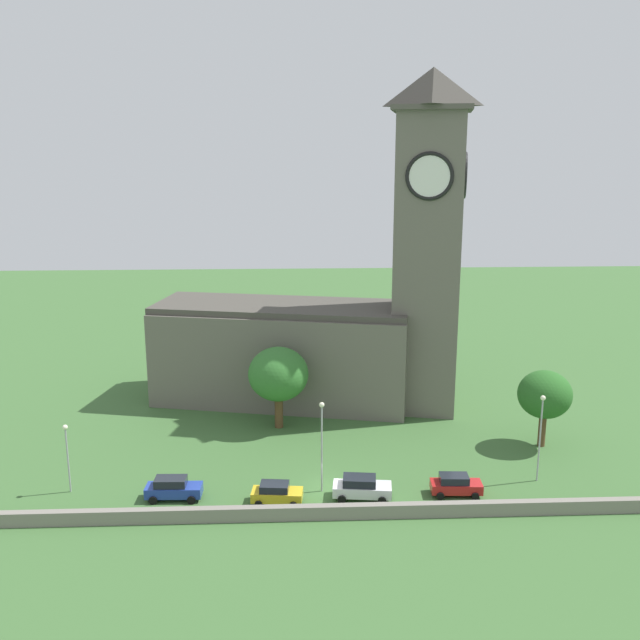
{
  "coord_description": "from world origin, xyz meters",
  "views": [
    {
      "loc": [
        -3.1,
        -54.7,
        27.78
      ],
      "look_at": [
        -0.23,
        8.3,
        12.68
      ],
      "focal_mm": 39.7,
      "sensor_mm": 36.0,
      "label": 1
    }
  ],
  "objects_px": {
    "car_yellow": "(276,493)",
    "streetlamp_west_mid": "(322,433)",
    "church": "(330,316)",
    "car_blue": "(173,488)",
    "tree_riverside_west": "(278,374)",
    "streetlamp_central": "(541,425)",
    "tree_by_tower": "(545,395)",
    "car_red": "(456,485)",
    "streetlamp_west_end": "(67,446)",
    "car_white": "(361,487)"
  },
  "relations": [
    {
      "from": "car_red",
      "to": "tree_by_tower",
      "type": "bearing_deg",
      "value": 42.0
    },
    {
      "from": "streetlamp_west_end",
      "to": "car_white",
      "type": "bearing_deg",
      "value": -5.21
    },
    {
      "from": "car_blue",
      "to": "streetlamp_west_end",
      "type": "height_order",
      "value": "streetlamp_west_end"
    },
    {
      "from": "church",
      "to": "tree_riverside_west",
      "type": "bearing_deg",
      "value": -127.66
    },
    {
      "from": "church",
      "to": "tree_riverside_west",
      "type": "relative_size",
      "value": 4.23
    },
    {
      "from": "car_red",
      "to": "streetlamp_central",
      "type": "height_order",
      "value": "streetlamp_central"
    },
    {
      "from": "church",
      "to": "car_white",
      "type": "relative_size",
      "value": 7.23
    },
    {
      "from": "car_yellow",
      "to": "tree_by_tower",
      "type": "distance_m",
      "value": 27.77
    },
    {
      "from": "car_yellow",
      "to": "tree_by_tower",
      "type": "relative_size",
      "value": 0.57
    },
    {
      "from": "church",
      "to": "tree_by_tower",
      "type": "height_order",
      "value": "church"
    },
    {
      "from": "car_blue",
      "to": "tree_riverside_west",
      "type": "distance_m",
      "value": 18.0
    },
    {
      "from": "car_red",
      "to": "tree_riverside_west",
      "type": "distance_m",
      "value": 21.93
    },
    {
      "from": "church",
      "to": "streetlamp_west_end",
      "type": "xyz_separation_m",
      "value": [
        -23.02,
        -20.94,
        -5.88
      ]
    },
    {
      "from": "church",
      "to": "streetlamp_west_mid",
      "type": "bearing_deg",
      "value": -95.26
    },
    {
      "from": "car_red",
      "to": "streetlamp_west_mid",
      "type": "xyz_separation_m",
      "value": [
        -11.05,
        1.15,
        4.29
      ]
    },
    {
      "from": "car_red",
      "to": "tree_by_tower",
      "type": "distance_m",
      "value": 14.92
    },
    {
      "from": "car_blue",
      "to": "car_yellow",
      "type": "bearing_deg",
      "value": -7.13
    },
    {
      "from": "car_blue",
      "to": "tree_riverside_west",
      "type": "xyz_separation_m",
      "value": [
        8.48,
        15.15,
        4.76
      ]
    },
    {
      "from": "car_white",
      "to": "streetlamp_west_mid",
      "type": "relative_size",
      "value": 0.63
    },
    {
      "from": "streetlamp_central",
      "to": "tree_by_tower",
      "type": "height_order",
      "value": "streetlamp_central"
    },
    {
      "from": "streetlamp_central",
      "to": "tree_riverside_west",
      "type": "bearing_deg",
      "value": 149.42
    },
    {
      "from": "car_white",
      "to": "streetlamp_west_end",
      "type": "bearing_deg",
      "value": 174.79
    },
    {
      "from": "streetlamp_west_end",
      "to": "car_red",
      "type": "bearing_deg",
      "value": -3.51
    },
    {
      "from": "tree_by_tower",
      "to": "car_blue",
      "type": "bearing_deg",
      "value": -164.74
    },
    {
      "from": "car_red",
      "to": "streetlamp_west_end",
      "type": "xyz_separation_m",
      "value": [
        -32.07,
        1.97,
        3.2
      ]
    },
    {
      "from": "tree_riverside_west",
      "to": "tree_by_tower",
      "type": "height_order",
      "value": "tree_riverside_west"
    },
    {
      "from": "car_blue",
      "to": "tree_by_tower",
      "type": "bearing_deg",
      "value": 15.26
    },
    {
      "from": "church",
      "to": "streetlamp_west_mid",
      "type": "xyz_separation_m",
      "value": [
        -2.0,
        -21.76,
        -4.79
      ]
    },
    {
      "from": "car_red",
      "to": "car_yellow",
      "type": "bearing_deg",
      "value": -177.15
    },
    {
      "from": "streetlamp_west_end",
      "to": "streetlamp_central",
      "type": "height_order",
      "value": "streetlamp_central"
    },
    {
      "from": "church",
      "to": "tree_by_tower",
      "type": "distance_m",
      "value": 24.24
    },
    {
      "from": "streetlamp_central",
      "to": "streetlamp_west_end",
      "type": "bearing_deg",
      "value": -179.64
    },
    {
      "from": "car_yellow",
      "to": "car_white",
      "type": "bearing_deg",
      "value": 4.09
    },
    {
      "from": "car_yellow",
      "to": "streetlamp_central",
      "type": "bearing_deg",
      "value": 7.49
    },
    {
      "from": "tree_by_tower",
      "to": "car_white",
      "type": "bearing_deg",
      "value": -152.05
    },
    {
      "from": "car_yellow",
      "to": "streetlamp_west_mid",
      "type": "bearing_deg",
      "value": 26.62
    },
    {
      "from": "car_blue",
      "to": "church",
      "type": "bearing_deg",
      "value": 57.81
    },
    {
      "from": "car_white",
      "to": "streetlamp_west_mid",
      "type": "xyz_separation_m",
      "value": [
        -3.19,
        1.39,
        4.22
      ]
    },
    {
      "from": "car_red",
      "to": "streetlamp_central",
      "type": "xyz_separation_m",
      "value": [
        7.65,
        2.22,
        4.23
      ]
    },
    {
      "from": "car_blue",
      "to": "streetlamp_west_end",
      "type": "distance_m",
      "value": 9.49
    },
    {
      "from": "car_blue",
      "to": "streetlamp_central",
      "type": "bearing_deg",
      "value": 3.51
    },
    {
      "from": "church",
      "to": "car_blue",
      "type": "xyz_separation_m",
      "value": [
        -14.22,
        -22.59,
        -9.02
      ]
    },
    {
      "from": "streetlamp_west_end",
      "to": "tree_riverside_west",
      "type": "xyz_separation_m",
      "value": [
        17.28,
        13.5,
        1.61
      ]
    },
    {
      "from": "streetlamp_central",
      "to": "car_blue",
      "type": "bearing_deg",
      "value": -176.49
    },
    {
      "from": "streetlamp_west_end",
      "to": "streetlamp_central",
      "type": "bearing_deg",
      "value": 0.36
    },
    {
      "from": "streetlamp_west_end",
      "to": "tree_by_tower",
      "type": "xyz_separation_m",
      "value": [
        42.69,
        7.59,
        1.1
      ]
    },
    {
      "from": "streetlamp_central",
      "to": "tree_riverside_west",
      "type": "xyz_separation_m",
      "value": [
        -22.43,
        13.25,
        0.58
      ]
    },
    {
      "from": "car_white",
      "to": "tree_riverside_west",
      "type": "relative_size",
      "value": 0.58
    },
    {
      "from": "tree_riverside_west",
      "to": "car_red",
      "type": "bearing_deg",
      "value": -46.31
    },
    {
      "from": "streetlamp_west_mid",
      "to": "tree_by_tower",
      "type": "distance_m",
      "value": 23.24
    }
  ]
}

